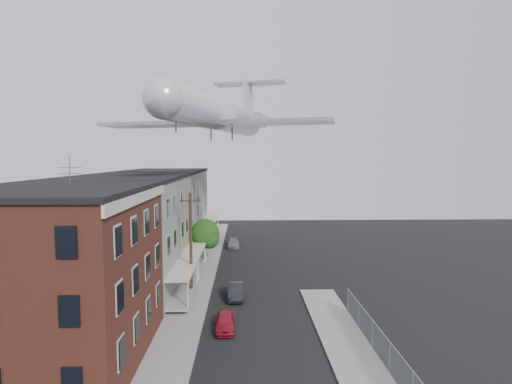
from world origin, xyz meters
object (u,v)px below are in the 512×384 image
at_px(car_mid, 235,291).
at_px(airplane, 220,115).
at_px(street_tree, 206,235).
at_px(utility_pole, 191,243).
at_px(car_far, 233,243).
at_px(car_near, 225,321).

bearing_deg(car_mid, airplane, 98.32).
height_order(street_tree, car_mid, street_tree).
height_order(car_mid, airplane, airplane).
distance_m(street_tree, car_mid, 11.48).
bearing_deg(utility_pole, car_mid, -9.65).
xyz_separation_m(utility_pole, car_far, (3.10, 18.80, -4.13)).
xyz_separation_m(street_tree, car_near, (2.92, -16.82, -2.88)).
height_order(utility_pole, airplane, airplane).
bearing_deg(car_near, car_mid, 83.23).
relative_size(car_mid, airplane, 0.14).
distance_m(utility_pole, car_far, 19.50).
height_order(car_near, car_mid, car_mid).
relative_size(utility_pole, car_far, 2.38).
bearing_deg(car_far, airplane, -96.35).
height_order(utility_pole, street_tree, utility_pole).
distance_m(utility_pole, airplane, 14.14).
bearing_deg(street_tree, airplane, -50.62).
distance_m(utility_pole, car_mid, 5.60).
xyz_separation_m(utility_pole, car_near, (3.25, -6.89, -4.10)).
relative_size(car_near, car_mid, 0.91).
bearing_deg(car_near, car_far, 88.61).
relative_size(car_near, airplane, 0.13).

